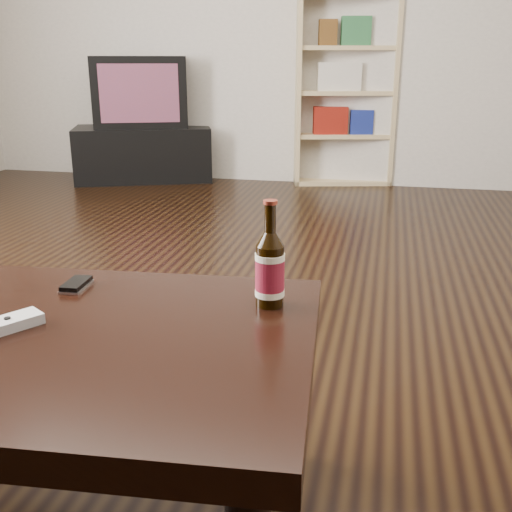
% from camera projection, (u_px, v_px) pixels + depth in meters
% --- Properties ---
extents(floor, '(5.00, 6.00, 0.01)m').
position_uv_depth(floor, '(115.00, 331.00, 2.24)').
color(floor, black).
rests_on(floor, ground).
extents(wall_back, '(5.00, 0.02, 2.70)m').
position_uv_depth(wall_back, '(272.00, 7.00, 4.61)').
color(wall_back, '#B3AB9F').
rests_on(wall_back, ground).
extents(tv_stand, '(1.22, 0.91, 0.44)m').
position_uv_depth(tv_stand, '(144.00, 153.00, 5.01)').
color(tv_stand, black).
rests_on(tv_stand, floor).
extents(tv, '(0.85, 0.70, 0.55)m').
position_uv_depth(tv, '(140.00, 92.00, 4.85)').
color(tv, black).
rests_on(tv, tv_stand).
extents(bookshelf, '(0.83, 0.52, 1.44)m').
position_uv_depth(bookshelf, '(343.00, 88.00, 4.76)').
color(bookshelf, tan).
rests_on(bookshelf, floor).
extents(coffee_table, '(1.27, 0.81, 0.46)m').
position_uv_depth(coffee_table, '(7.00, 356.00, 1.19)').
color(coffee_table, black).
rests_on(coffee_table, floor).
extents(beer_bottle, '(0.07, 0.07, 0.23)m').
position_uv_depth(beer_bottle, '(270.00, 269.00, 1.26)').
color(beer_bottle, black).
rests_on(beer_bottle, coffee_table).
extents(phone, '(0.05, 0.09, 0.02)m').
position_uv_depth(phone, '(76.00, 285.00, 1.38)').
color(phone, '#BDBDC0').
rests_on(phone, coffee_table).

